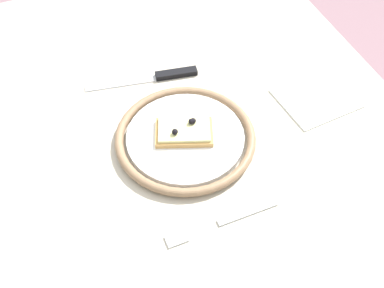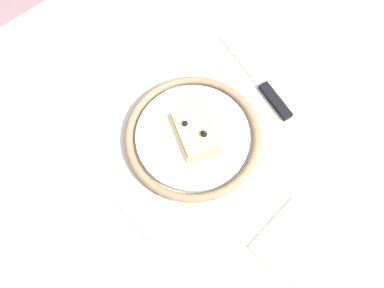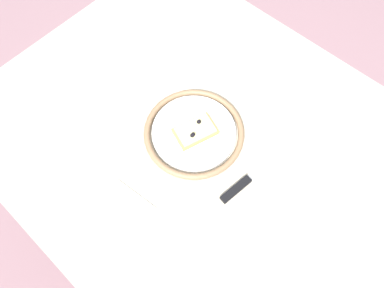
# 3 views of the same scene
# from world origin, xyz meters

# --- Properties ---
(dining_table) EXTENTS (1.16, 0.93, 0.77)m
(dining_table) POSITION_xyz_m (0.00, 0.00, 0.69)
(dining_table) COLOR #BCB29E
(dining_table) RESTS_ON ground_plane
(plate) EXTENTS (0.27, 0.27, 0.02)m
(plate) POSITION_xyz_m (-0.01, -0.01, 0.78)
(plate) COLOR white
(plate) RESTS_ON dining_table
(pizza_slice_near) EXTENTS (0.10, 0.12, 0.03)m
(pizza_slice_near) POSITION_xyz_m (-0.01, -0.01, 0.80)
(pizza_slice_near) COLOR tan
(pizza_slice_near) RESTS_ON plate
(knife) EXTENTS (0.05, 0.24, 0.01)m
(knife) POSITION_xyz_m (0.17, -0.02, 0.78)
(knife) COLOR silver
(knife) RESTS_ON dining_table
(fork) EXTENTS (0.02, 0.20, 0.00)m
(fork) POSITION_xyz_m (-0.20, -0.01, 0.77)
(fork) COLOR silver
(fork) RESTS_ON dining_table
(napkin) EXTENTS (0.14, 0.16, 0.00)m
(napkin) POSITION_xyz_m (-0.00, -0.30, 0.77)
(napkin) COLOR white
(napkin) RESTS_ON dining_table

